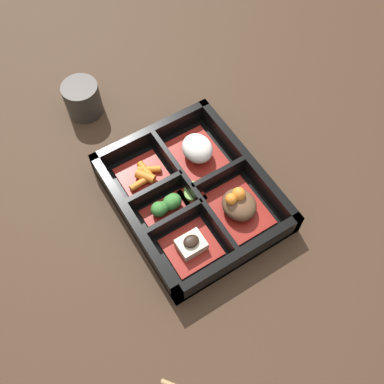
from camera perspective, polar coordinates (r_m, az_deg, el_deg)
ground_plane at (r=0.76m, az=-0.00°, el=-0.93°), size 3.00×3.00×0.00m
bento_base at (r=0.75m, az=-0.00°, el=-0.75°), size 0.28×0.23×0.01m
bento_rim at (r=0.73m, az=-0.15°, el=-0.15°), size 0.28×0.23×0.05m
bowl_rice at (r=0.77m, az=0.67°, el=5.30°), size 0.10×0.08×0.05m
bowl_stew at (r=0.72m, az=5.92°, el=-1.67°), size 0.10×0.08×0.05m
bowl_carrots at (r=0.76m, az=-6.14°, el=2.15°), size 0.07×0.08×0.02m
bowl_greens at (r=0.72m, az=-3.13°, el=-1.68°), size 0.04×0.08×0.03m
bowl_tofu at (r=0.70m, az=-0.11°, el=-6.85°), size 0.07×0.08×0.03m
bowl_pickles at (r=0.74m, az=-0.05°, el=-0.19°), size 0.04×0.04×0.01m
tea_cup at (r=0.86m, az=-13.74°, el=11.48°), size 0.07×0.07×0.06m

